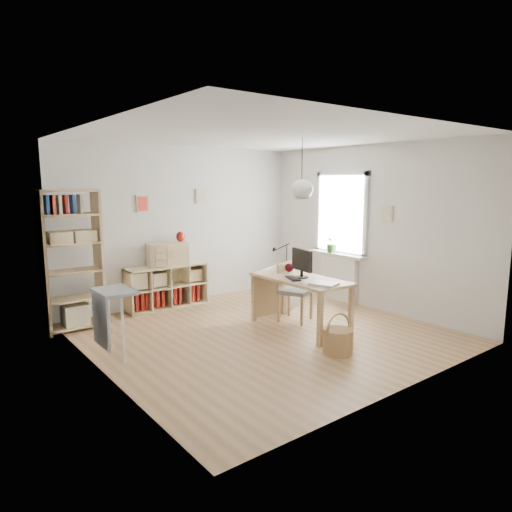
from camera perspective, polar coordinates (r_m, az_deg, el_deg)
ground at (r=6.50m, az=0.93°, el=-9.60°), size 4.50×4.50×0.00m
room_shell at (r=6.40m, az=5.72°, el=8.31°), size 4.50×4.50×4.50m
window_unit at (r=8.14m, az=10.66°, el=5.23°), size 0.07×1.16×1.46m
radiator at (r=8.28m, az=10.26°, el=-2.74°), size 0.10×0.80×0.80m
windowsill at (r=8.16m, az=10.11°, el=0.16°), size 0.22×1.20×0.06m
desk at (r=6.56m, az=5.53°, el=-3.51°), size 0.70×1.50×0.75m
cube_shelf at (r=7.88m, az=-11.31°, el=-4.15°), size 1.40×0.38×0.72m
tall_bookshelf at (r=6.92m, az=-22.13°, el=0.15°), size 0.80×0.38×2.00m
side_table at (r=5.65m, az=-17.86°, el=-5.91°), size 0.40×0.55×0.85m
chair at (r=6.96m, az=4.49°, el=-3.99°), size 0.58×0.58×0.89m
wicker_basket at (r=5.82m, az=10.20°, el=-10.33°), size 0.38×0.37×0.52m
storage_chest at (r=7.81m, az=3.02°, el=-4.76°), size 0.82×0.86×0.64m
monitor at (r=6.50m, az=5.76°, el=-0.72°), size 0.19×0.47×0.41m
keyboard at (r=6.44m, az=4.64°, el=-2.80°), size 0.26×0.37×0.02m
task_lamp at (r=6.96m, az=3.03°, el=0.24°), size 0.36×0.13×0.38m
yarn_ball at (r=6.92m, az=4.18°, el=-1.46°), size 0.13×0.13×0.13m
paper_tray at (r=6.10m, az=8.48°, el=-3.49°), size 0.37×0.41×0.03m
drawer_chest at (r=7.74m, az=-10.99°, el=0.23°), size 0.70×0.41×0.38m
red_vase at (r=7.82m, az=-9.42°, el=2.40°), size 0.15×0.15×0.18m
potted_plant at (r=8.19m, az=9.48°, el=1.62°), size 0.31×0.28×0.34m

